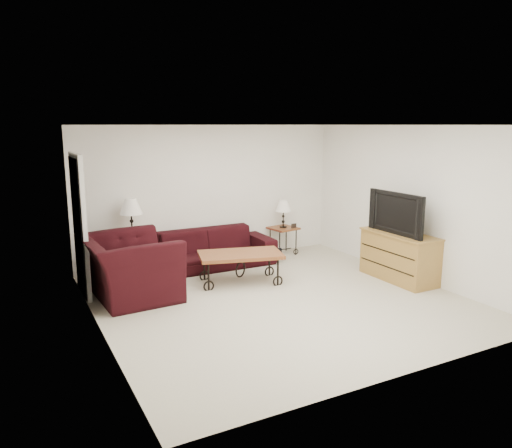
{
  "coord_description": "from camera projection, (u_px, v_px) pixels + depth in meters",
  "views": [
    {
      "loc": [
        -3.45,
        -5.87,
        2.51
      ],
      "look_at": [
        0.0,
        0.7,
        1.0
      ],
      "focal_mm": 34.47,
      "sensor_mm": 36.0,
      "label": 1
    }
  ],
  "objects": [
    {
      "name": "lamp_right",
      "position": [
        283.0,
        214.0,
        9.54
      ],
      "size": [
        0.35,
        0.35,
        0.53
      ],
      "primitive_type": null,
      "rotation": [
        0.0,
        0.0,
        0.17
      ],
      "color": "black",
      "rests_on": "side_table_right"
    },
    {
      "name": "coffee_table",
      "position": [
        240.0,
        268.0,
        7.89
      ],
      "size": [
        1.45,
        1.02,
        0.49
      ],
      "primitive_type": "cube",
      "rotation": [
        0.0,
        0.0,
        -0.26
      ],
      "color": "brown",
      "rests_on": "ground"
    },
    {
      "name": "wall_left",
      "position": [
        96.0,
        233.0,
        5.77
      ],
      "size": [
        0.02,
        5.0,
        2.5
      ],
      "primitive_type": "cube",
      "color": "white",
      "rests_on": "ground"
    },
    {
      "name": "ceiling",
      "position": [
        280.0,
        125.0,
        6.66
      ],
      "size": [
        5.0,
        5.0,
        0.0
      ],
      "primitive_type": "plane",
      "color": "white",
      "rests_on": "wall_back"
    },
    {
      "name": "side_table_right",
      "position": [
        283.0,
        241.0,
        9.65
      ],
      "size": [
        0.56,
        0.56,
        0.53
      ],
      "primitive_type": "cube",
      "rotation": [
        0.0,
        0.0,
        0.17
      ],
      "color": "brown",
      "rests_on": "ground"
    },
    {
      "name": "tv_stand",
      "position": [
        399.0,
        256.0,
        8.02
      ],
      "size": [
        0.54,
        1.3,
        0.78
      ],
      "primitive_type": "cube",
      "color": "#B78644",
      "rests_on": "ground"
    },
    {
      "name": "backpack",
      "position": [
        271.0,
        249.0,
        9.07
      ],
      "size": [
        0.4,
        0.31,
        0.5
      ],
      "primitive_type": "ellipsoid",
      "rotation": [
        0.0,
        0.0,
        0.04
      ],
      "color": "black",
      "rests_on": "ground"
    },
    {
      "name": "photo_frame_left",
      "position": [
        125.0,
        237.0,
        8.02
      ],
      "size": [
        0.13,
        0.02,
        0.11
      ],
      "primitive_type": "cube",
      "rotation": [
        0.0,
        0.0,
        0.0
      ],
      "color": "black",
      "rests_on": "side_table_left"
    },
    {
      "name": "photo_frame_right",
      "position": [
        294.0,
        226.0,
        9.53
      ],
      "size": [
        0.11,
        0.02,
        0.09
      ],
      "primitive_type": "cube",
      "rotation": [
        0.0,
        0.0,
        -0.04
      ],
      "color": "black",
      "rests_on": "side_table_right"
    },
    {
      "name": "armchair",
      "position": [
        130.0,
        267.0,
        7.18
      ],
      "size": [
        1.31,
        1.48,
        0.92
      ],
      "primitive_type": "imported",
      "rotation": [
        0.0,
        0.0,
        1.63
      ],
      "color": "black",
      "rests_on": "ground"
    },
    {
      "name": "sofa",
      "position": [
        210.0,
        249.0,
        8.75
      ],
      "size": [
        2.27,
        0.89,
        0.66
      ],
      "primitive_type": "imported",
      "color": "black",
      "rests_on": "ground"
    },
    {
      "name": "side_table_left",
      "position": [
        133.0,
        256.0,
        8.3
      ],
      "size": [
        0.69,
        0.69,
        0.65
      ],
      "primitive_type": "cube",
      "rotation": [
        0.0,
        0.0,
        -0.17
      ],
      "color": "brown",
      "rests_on": "ground"
    },
    {
      "name": "throw_pillow",
      "position": [
        141.0,
        263.0,
        7.19
      ],
      "size": [
        0.13,
        0.42,
        0.41
      ],
      "primitive_type": "cube",
      "rotation": [
        0.0,
        0.0,
        1.63
      ],
      "color": "#B33F17",
      "rests_on": "armchair"
    },
    {
      "name": "doorway",
      "position": [
        79.0,
        227.0,
        7.27
      ],
      "size": [
        0.08,
        0.94,
        2.04
      ],
      "primitive_type": "cube",
      "color": "black",
      "rests_on": "ground"
    },
    {
      "name": "wall_front",
      "position": [
        410.0,
        257.0,
        4.74
      ],
      "size": [
        5.0,
        0.02,
        2.5
      ],
      "primitive_type": "cube",
      "color": "white",
      "rests_on": "ground"
    },
    {
      "name": "ground",
      "position": [
        278.0,
        300.0,
        7.16
      ],
      "size": [
        5.0,
        5.0,
        0.0
      ],
      "primitive_type": "plane",
      "color": "#BCB3A1",
      "rests_on": "ground"
    },
    {
      "name": "wall_back",
      "position": [
        211.0,
        194.0,
        9.08
      ],
      "size": [
        5.0,
        0.02,
        2.5
      ],
      "primitive_type": "cube",
      "color": "white",
      "rests_on": "ground"
    },
    {
      "name": "wall_right",
      "position": [
        411.0,
        203.0,
        8.05
      ],
      "size": [
        0.02,
        5.0,
        2.5
      ],
      "primitive_type": "cube",
      "color": "white",
      "rests_on": "ground"
    },
    {
      "name": "lamp_left",
      "position": [
        131.0,
        218.0,
        8.17
      ],
      "size": [
        0.43,
        0.43,
        0.65
      ],
      "primitive_type": null,
      "rotation": [
        0.0,
        0.0,
        -0.17
      ],
      "color": "black",
      "rests_on": "side_table_left"
    },
    {
      "name": "television",
      "position": [
        401.0,
        213.0,
        7.87
      ],
      "size": [
        0.15,
        1.17,
        0.67
      ],
      "primitive_type": "imported",
      "rotation": [
        0.0,
        0.0,
        -1.57
      ],
      "color": "black",
      "rests_on": "tv_stand"
    }
  ]
}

